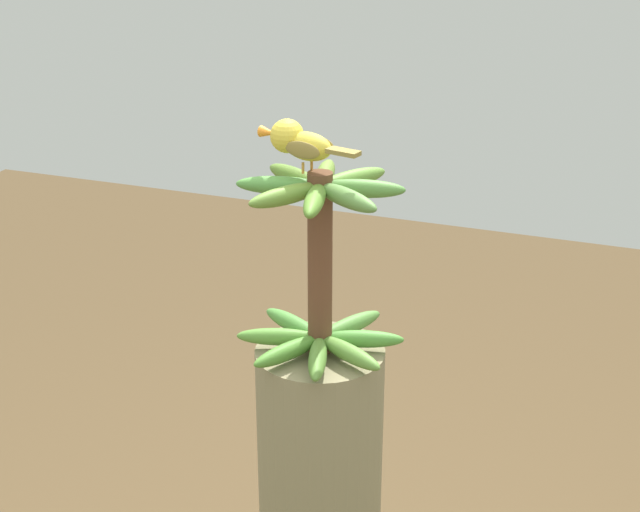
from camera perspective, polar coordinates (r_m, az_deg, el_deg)
banana_bunch at (r=1.70m, az=0.00°, el=-0.50°), size 0.31×0.31×0.35m
perched_bird at (r=1.64m, az=-1.35°, el=6.97°), size 0.20×0.08×0.09m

